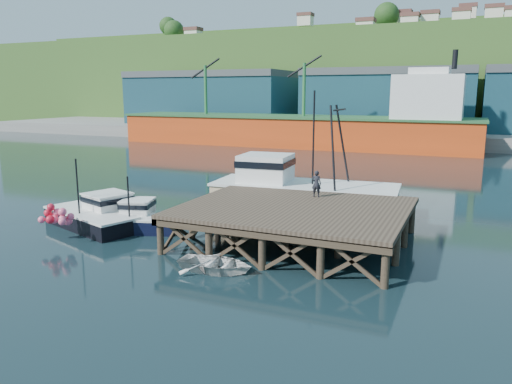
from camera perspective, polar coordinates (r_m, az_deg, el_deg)
The scene contains 12 objects.
ground at distance 30.25m, azimuth -5.45°, elevation -4.53°, with size 300.00×300.00×0.00m, color black.
wharf at distance 27.40m, azimuth 4.40°, elevation -2.01°, with size 12.00×10.00×2.62m.
far_quay at distance 96.70m, azimuth 15.25°, elevation 6.68°, with size 160.00×40.00×2.00m, color gray.
warehouse_left at distance 102.93m, azimuth -4.98°, elevation 10.37°, with size 32.00×16.00×9.00m, color #173F4D.
warehouse_mid at distance 91.50m, azimuth 14.95°, elevation 9.91°, with size 28.00×16.00×9.00m, color #173F4D.
cargo_ship at distance 76.96m, azimuth 6.53°, elevation 7.63°, with size 55.50×10.00×13.75m.
hillside at distance 126.20m, azimuth 17.60°, elevation 12.11°, with size 220.00×50.00×22.00m, color #2D511E.
boat_navy at distance 31.19m, azimuth -13.76°, elevation -3.01°, with size 5.86×3.91×3.45m.
boat_black at distance 32.54m, azimuth -17.95°, elevation -2.44°, with size 7.54×6.26×4.38m.
trawler at distance 34.23m, azimuth 5.11°, elevation 0.31°, with size 12.79×5.44×8.36m.
dinghy at distance 23.64m, azimuth -4.64°, elevation -8.17°, with size 2.60×3.64×0.75m, color silver.
dockworker at distance 29.78m, azimuth 6.92°, elevation 0.95°, with size 0.58×0.38×1.58m, color black.
Camera 1 is at (14.25, -25.37, 8.28)m, focal length 35.00 mm.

